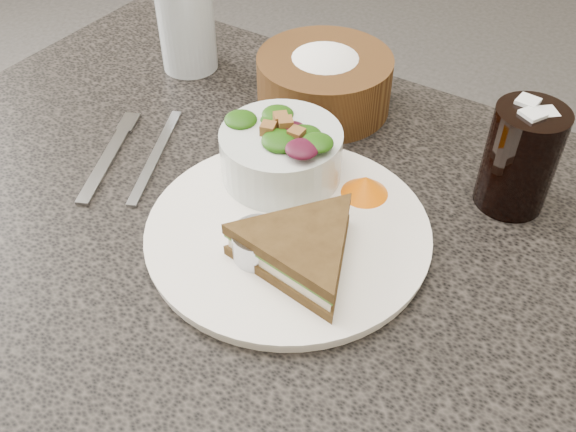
# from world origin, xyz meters

# --- Properties ---
(dining_table) EXTENTS (1.00, 0.70, 0.75)m
(dining_table) POSITION_xyz_m (0.00, 0.00, 0.38)
(dining_table) COLOR black
(dining_table) RESTS_ON floor
(dinner_plate) EXTENTS (0.30, 0.30, 0.01)m
(dinner_plate) POSITION_xyz_m (0.04, -0.01, 0.76)
(dinner_plate) COLOR white
(dinner_plate) RESTS_ON dining_table
(sandwich) EXTENTS (0.18, 0.18, 0.04)m
(sandwich) POSITION_xyz_m (0.08, -0.05, 0.78)
(sandwich) COLOR #4B3519
(sandwich) RESTS_ON dinner_plate
(salad_bowl) EXTENTS (0.17, 0.17, 0.08)m
(salad_bowl) POSITION_xyz_m (-0.02, 0.06, 0.80)
(salad_bowl) COLOR silver
(salad_bowl) RESTS_ON dinner_plate
(dressing_ramekin) EXTENTS (0.07, 0.07, 0.03)m
(dressing_ramekin) POSITION_xyz_m (0.04, -0.06, 0.78)
(dressing_ramekin) COLOR #A9ACB5
(dressing_ramekin) RESTS_ON dinner_plate
(orange_wedge) EXTENTS (0.07, 0.07, 0.02)m
(orange_wedge) POSITION_xyz_m (0.08, 0.08, 0.78)
(orange_wedge) COLOR orange
(orange_wedge) RESTS_ON dinner_plate
(fork) EXTENTS (0.08, 0.15, 0.00)m
(fork) POSITION_xyz_m (-0.22, -0.02, 0.75)
(fork) COLOR #969799
(fork) RESTS_ON dining_table
(knife) EXTENTS (0.09, 0.18, 0.00)m
(knife) POSITION_xyz_m (-0.17, 0.02, 0.75)
(knife) COLOR #AAAFB5
(knife) RESTS_ON dining_table
(bread_basket) EXTENTS (0.22, 0.22, 0.10)m
(bread_basket) POSITION_xyz_m (-0.06, 0.23, 0.80)
(bread_basket) COLOR #4E3316
(bread_basket) RESTS_ON dining_table
(cola_glass) EXTENTS (0.10, 0.10, 0.13)m
(cola_glass) POSITION_xyz_m (0.22, 0.17, 0.82)
(cola_glass) COLOR black
(cola_glass) RESTS_ON dining_table
(water_glass) EXTENTS (0.10, 0.10, 0.12)m
(water_glass) POSITION_xyz_m (-0.27, 0.21, 0.81)
(water_glass) COLOR silver
(water_glass) RESTS_ON dining_table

